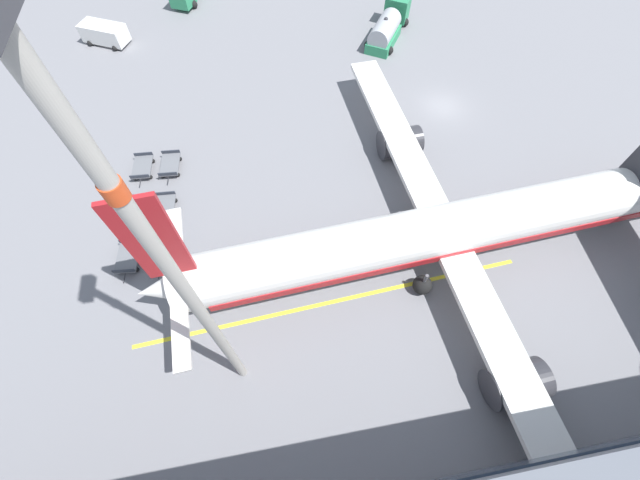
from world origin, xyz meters
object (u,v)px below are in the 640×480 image
object	(u,v)px
baggage_dolly_row_mid_a_col_a	(170,165)
apron_light_mast	(178,280)
airplane	(462,227)
baggage_dolly_row_mid_a_col_c	(162,255)
baggage_dolly_row_mid_a_col_b	(165,208)
baggage_dolly_row_near_col_a	(143,167)
fuel_tanker_secondary	(387,27)
baggage_dolly_row_near_col_c	(128,258)
baggage_dolly_row_near_col_b	(136,211)
service_van	(104,33)

from	to	relation	value
baggage_dolly_row_mid_a_col_a	apron_light_mast	xyz separation A→B (m)	(18.59, 4.91, 13.21)
airplane	baggage_dolly_row_mid_a_col_c	world-z (taller)	airplane
baggage_dolly_row_mid_a_col_b	baggage_dolly_row_mid_a_col_c	world-z (taller)	same
baggage_dolly_row_near_col_a	baggage_dolly_row_mid_a_col_c	bearing A→B (deg)	12.03
fuel_tanker_secondary	baggage_dolly_row_mid_a_col_c	bearing A→B (deg)	-44.14
fuel_tanker_secondary	baggage_dolly_row_near_col_c	world-z (taller)	fuel_tanker_secondary
baggage_dolly_row_mid_a_col_c	fuel_tanker_secondary	bearing A→B (deg)	135.86
baggage_dolly_row_near_col_b	baggage_dolly_row_near_col_c	size ratio (longest dim) A/B	1.00
fuel_tanker_secondary	baggage_dolly_row_mid_a_col_c	world-z (taller)	fuel_tanker_secondary
baggage_dolly_row_near_col_a	baggage_dolly_row_near_col_c	world-z (taller)	same
baggage_dolly_row_mid_a_col_c	apron_light_mast	xyz separation A→B (m)	(9.55, 5.31, 13.21)
airplane	baggage_dolly_row_near_col_a	xyz separation A→B (m)	(-12.16, -23.72, -2.46)
baggage_dolly_row_near_col_a	baggage_dolly_row_mid_a_col_c	distance (m)	9.39
airplane	baggage_dolly_row_near_col_c	bearing A→B (deg)	-97.46
baggage_dolly_row_mid_a_col_b	baggage_dolly_row_near_col_a	bearing A→B (deg)	-157.06
fuel_tanker_secondary	baggage_dolly_row_mid_a_col_c	distance (m)	34.63
baggage_dolly_row_near_col_b	baggage_dolly_row_mid_a_col_c	bearing A→B (deg)	25.89
baggage_dolly_row_near_col_b	baggage_dolly_row_mid_a_col_b	distance (m)	2.27
baggage_dolly_row_near_col_a	baggage_dolly_row_near_col_c	xyz separation A→B (m)	(8.98, -0.53, 0.00)
baggage_dolly_row_mid_a_col_a	baggage_dolly_row_mid_a_col_b	bearing A→B (deg)	-3.95
airplane	service_van	distance (m)	43.42
baggage_dolly_row_near_col_a	baggage_dolly_row_near_col_b	distance (m)	4.67
baggage_dolly_row_mid_a_col_a	fuel_tanker_secondary	bearing A→B (deg)	123.69
baggage_dolly_row_near_col_a	baggage_dolly_row_mid_a_col_a	distance (m)	2.36
baggage_dolly_row_near_col_a	baggage_dolly_row_near_col_b	xyz separation A→B (m)	(4.66, -0.24, 0.00)
baggage_dolly_row_near_col_b	baggage_dolly_row_near_col_a	bearing A→B (deg)	177.10
baggage_dolly_row_mid_a_col_b	apron_light_mast	size ratio (longest dim) A/B	0.14
baggage_dolly_row_mid_a_col_c	baggage_dolly_row_near_col_a	bearing A→B (deg)	-167.97
service_van	apron_light_mast	size ratio (longest dim) A/B	0.23
baggage_dolly_row_near_col_c	baggage_dolly_row_mid_a_col_c	distance (m)	2.50
baggage_dolly_row_near_col_a	service_van	bearing A→B (deg)	-166.06
baggage_dolly_row_near_col_c	baggage_dolly_row_mid_a_col_a	distance (m)	9.30
baggage_dolly_row_near_col_c	baggage_dolly_row_mid_a_col_a	world-z (taller)	same
apron_light_mast	baggage_dolly_row_mid_a_col_b	bearing A→B (deg)	-159.42
service_van	baggage_dolly_row_mid_a_col_c	world-z (taller)	service_van
service_van	baggage_dolly_row_near_col_b	xyz separation A→B (m)	(24.98, 4.81, -0.65)
baggage_dolly_row_near_col_b	baggage_dolly_row_mid_a_col_c	size ratio (longest dim) A/B	1.00
fuel_tanker_secondary	baggage_dolly_row_mid_a_col_b	size ratio (longest dim) A/B	2.46
baggage_dolly_row_near_col_c	apron_light_mast	distance (m)	18.17
baggage_dolly_row_near_col_c	baggage_dolly_row_near_col_b	bearing A→B (deg)	176.07
baggage_dolly_row_near_col_c	baggage_dolly_row_near_col_a	bearing A→B (deg)	176.61
fuel_tanker_secondary	baggage_dolly_row_near_col_a	size ratio (longest dim) A/B	2.46
baggage_dolly_row_near_col_a	fuel_tanker_secondary	bearing A→B (deg)	121.01
fuel_tanker_secondary	baggage_dolly_row_mid_a_col_a	distance (m)	28.51
baggage_dolly_row_near_col_c	service_van	bearing A→B (deg)	-171.25
fuel_tanker_secondary	baggage_dolly_row_near_col_c	xyz separation A→B (m)	(24.65, -26.59, -0.83)
fuel_tanker_secondary	baggage_dolly_row_near_col_c	bearing A→B (deg)	-47.18
service_van	baggage_dolly_row_mid_a_col_a	world-z (taller)	service_van
service_van	apron_light_mast	xyz separation A→B (m)	(39.04, 12.31, 12.56)
apron_light_mast	baggage_dolly_row_near_col_b	bearing A→B (deg)	-151.94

